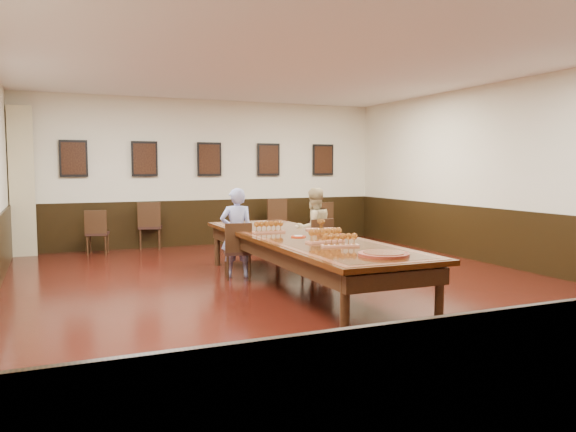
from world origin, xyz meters
name	(u,v)px	position (x,y,z in m)	size (l,w,h in m)	color
floor	(302,289)	(0.00, 0.00, -0.01)	(8.00, 10.00, 0.02)	black
ceiling	(302,59)	(0.00, 0.00, 3.21)	(8.00, 10.00, 0.02)	white
wall_back	(209,173)	(0.00, 5.01, 1.60)	(8.00, 0.02, 3.20)	beige
wall_right	(519,175)	(4.01, 0.00, 1.60)	(0.02, 10.00, 3.20)	beige
chair_man	(237,250)	(-0.60, 1.09, 0.44)	(0.41, 0.45, 0.88)	black
chair_woman	(316,245)	(0.79, 1.15, 0.44)	(0.41, 0.45, 0.89)	black
spare_chair_a	(97,232)	(-2.42, 4.48, 0.44)	(0.42, 0.45, 0.89)	black
spare_chair_b	(150,225)	(-1.33, 4.84, 0.50)	(0.47, 0.51, 1.00)	black
spare_chair_c	(273,220)	(1.42, 4.70, 0.51)	(0.48, 0.52, 1.02)	black
spare_chair_d	(321,221)	(2.58, 4.60, 0.46)	(0.43, 0.47, 0.91)	black
person_man	(237,233)	(-0.59, 1.18, 0.70)	(0.51, 0.34, 1.40)	#4C5DBF
person_woman	(314,229)	(0.78, 1.24, 0.69)	(0.69, 0.53, 1.38)	#D0B982
pink_phone	(338,234)	(0.60, 0.05, 0.76)	(0.06, 0.13, 0.01)	#D4467B
curtain	(22,181)	(-3.75, 4.82, 1.45)	(0.45, 0.18, 2.90)	#BFB483
wainscoting	(302,254)	(0.00, 0.00, 0.50)	(8.00, 10.00, 1.00)	black
conference_table	(302,246)	(0.00, 0.00, 0.61)	(1.40, 5.00, 0.76)	black
posters	(209,159)	(0.00, 4.94, 1.90)	(6.14, 0.04, 0.74)	black
flight_a	(269,227)	(-0.28, 0.58, 0.83)	(0.49, 0.16, 0.18)	#A76346
flight_b	(321,225)	(0.60, 0.60, 0.83)	(0.49, 0.26, 0.18)	#A76346
flight_c	(325,236)	(0.01, -0.72, 0.84)	(0.53, 0.20, 0.19)	#A76346
flight_d	(340,241)	(0.00, -1.14, 0.83)	(0.48, 0.23, 0.17)	#A76346
red_plate_grp	(298,237)	(-0.09, -0.08, 0.76)	(0.21, 0.21, 0.03)	#B9290C
carved_platter	(384,254)	(0.10, -1.96, 0.77)	(0.66, 0.66, 0.05)	#5E1B12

